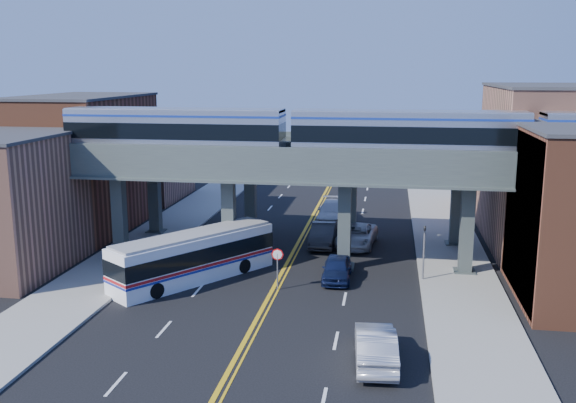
# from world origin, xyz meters

# --- Properties ---
(ground) EXTENTS (120.00, 120.00, 0.00)m
(ground) POSITION_xyz_m (0.00, 0.00, 0.00)
(ground) COLOR black
(ground) RESTS_ON ground
(sidewalk_west) EXTENTS (5.00, 70.00, 0.16)m
(sidewalk_west) POSITION_xyz_m (-11.50, 10.00, 0.08)
(sidewalk_west) COLOR gray
(sidewalk_west) RESTS_ON ground
(sidewalk_east) EXTENTS (5.00, 70.00, 0.16)m
(sidewalk_east) POSITION_xyz_m (11.50, 10.00, 0.08)
(sidewalk_east) COLOR gray
(sidewalk_east) RESTS_ON ground
(building_west_a) EXTENTS (8.00, 10.00, 9.00)m
(building_west_a) POSITION_xyz_m (-18.50, 4.00, 4.50)
(building_west_a) COLOR #A46B54
(building_west_a) RESTS_ON ground
(building_west_b) EXTENTS (8.00, 14.00, 11.00)m
(building_west_b) POSITION_xyz_m (-18.50, 16.00, 5.50)
(building_west_b) COLOR brown
(building_west_b) RESTS_ON ground
(building_west_c) EXTENTS (8.00, 10.00, 8.00)m
(building_west_c) POSITION_xyz_m (-18.50, 29.00, 4.00)
(building_west_c) COLOR #A46B54
(building_west_c) RESTS_ON ground
(building_east_b) EXTENTS (8.00, 14.00, 12.00)m
(building_east_b) POSITION_xyz_m (18.50, 16.00, 6.00)
(building_east_b) COLOR #A46B54
(building_east_b) RESTS_ON ground
(building_east_c) EXTENTS (8.00, 10.00, 9.00)m
(building_east_c) POSITION_xyz_m (18.50, 29.00, 4.50)
(building_east_c) COLOR brown
(building_east_c) RESTS_ON ground
(mural_panel) EXTENTS (0.10, 9.50, 9.50)m
(mural_panel) POSITION_xyz_m (14.55, 4.00, 4.75)
(mural_panel) COLOR #2AB3B8
(mural_panel) RESTS_ON ground
(elevated_viaduct_near) EXTENTS (52.00, 3.60, 7.40)m
(elevated_viaduct_near) POSITION_xyz_m (0.00, 8.00, 6.47)
(elevated_viaduct_near) COLOR #44504C
(elevated_viaduct_near) RESTS_ON ground
(elevated_viaduct_far) EXTENTS (52.00, 3.60, 7.40)m
(elevated_viaduct_far) POSITION_xyz_m (0.00, 15.00, 6.47)
(elevated_viaduct_far) COLOR #44504C
(elevated_viaduct_far) RESTS_ON ground
(transit_train) EXTENTS (46.01, 2.88, 3.36)m
(transit_train) POSITION_xyz_m (7.97, 8.00, 9.22)
(transit_train) COLOR black
(transit_train) RESTS_ON elevated_viaduct_near
(stop_sign) EXTENTS (0.76, 0.09, 2.63)m
(stop_sign) POSITION_xyz_m (0.30, 3.00, 1.76)
(stop_sign) COLOR slate
(stop_sign) RESTS_ON ground
(traffic_signal) EXTENTS (0.15, 0.18, 4.10)m
(traffic_signal) POSITION_xyz_m (9.20, 6.00, 2.30)
(traffic_signal) COLOR slate
(traffic_signal) RESTS_ON ground
(transit_bus) EXTENTS (8.81, 10.74, 2.95)m
(transit_bus) POSITION_xyz_m (-5.30, 3.99, 1.52)
(transit_bus) COLOR white
(transit_bus) RESTS_ON ground
(car_lane_a) EXTENTS (1.88, 4.48, 1.52)m
(car_lane_a) POSITION_xyz_m (3.74, 5.45, 0.76)
(car_lane_a) COLOR #10183B
(car_lane_a) RESTS_ON ground
(car_lane_b) EXTENTS (1.81, 5.18, 1.71)m
(car_lane_b) POSITION_xyz_m (2.02, 13.42, 0.85)
(car_lane_b) COLOR #2F2F31
(car_lane_b) RESTS_ON ground
(car_lane_c) EXTENTS (3.25, 6.02, 1.61)m
(car_lane_c) POSITION_xyz_m (4.56, 13.82, 0.80)
(car_lane_c) COLOR silver
(car_lane_c) RESTS_ON ground
(car_lane_d) EXTENTS (2.80, 6.48, 1.86)m
(car_lane_d) POSITION_xyz_m (2.06, 21.14, 0.93)
(car_lane_d) COLOR #BDBCC1
(car_lane_d) RESTS_ON ground
(car_parked_curb) EXTENTS (2.21, 5.34, 1.72)m
(car_parked_curb) POSITION_xyz_m (6.50, -6.20, 0.86)
(car_parked_curb) COLOR #AEAEB3
(car_parked_curb) RESTS_ON ground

